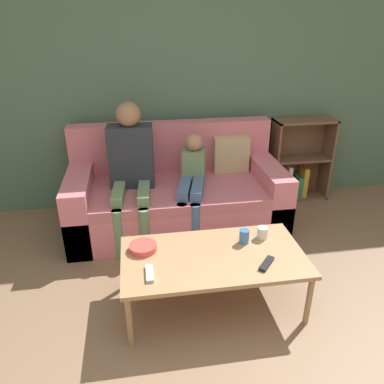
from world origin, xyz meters
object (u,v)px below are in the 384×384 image
Objects in this scene: person_adult at (131,162)px; tv_remote_1 at (150,273)px; couch at (177,196)px; cup_near at (244,236)px; snack_bowl at (143,247)px; coffee_table at (213,259)px; cup_far at (262,233)px; tv_remote_0 at (267,264)px; bookshelf at (295,167)px; person_child at (192,181)px.

tv_remote_1 is (0.08, -1.25, -0.30)m from person_adult.
cup_near is (0.36, -1.08, 0.16)m from couch.
person_adult is at bearing 128.48° from cup_near.
person_adult is 1.01m from snack_bowl.
snack_bowl is (-0.48, 0.14, 0.06)m from coffee_table.
couch is at bearing 116.44° from cup_far.
tv_remote_1 reaches higher than coffee_table.
tv_remote_0 is at bearing -103.61° from cup_far.
bookshelf is 5.71× the size of tv_remote_0.
cup_near is 0.66× the size of tv_remote_0.
tv_remote_0 is (0.33, -0.17, 0.04)m from coffee_table.
couch reaches higher than person_child.
person_child is 0.94m from cup_near.
person_child is (0.55, -0.08, -0.19)m from person_adult.
person_adult is 7.77× the size of tv_remote_0.
tv_remote_1 is at bearing -81.88° from person_adult.
cup_near is (0.25, 0.12, 0.09)m from coffee_table.
person_child reaches higher than cup_near.
tv_remote_0 is at bearing -0.84° from tv_remote_1.
person_adult reaches higher than coffee_table.
tv_remote_0 and tv_remote_1 have the same top height.
person_adult is 11.79× the size of cup_near.
person_child is at bearing 60.83° from snack_bowl.
cup_far reaches higher than coffee_table.
person_adult is (-0.42, -0.09, 0.42)m from couch.
bookshelf is 1.82m from cup_near.
couch is at bearing 16.35° from person_adult.
tv_remote_1 is (-0.86, -0.31, -0.03)m from cup_far.
snack_bowl is at bearing 163.62° from coffee_table.
cup_far is (-0.88, -1.45, 0.10)m from bookshelf.
person_child reaches higher than tv_remote_0.
cup_near is at bearing 144.95° from tv_remote_0.
person_child is 1.27m from tv_remote_1.
cup_far reaches higher than tv_remote_1.
person_child is at bearing 104.64° from cup_near.
cup_near reaches higher than coffee_table.
person_adult is 13.96× the size of cup_far.
cup_near is 0.16m from cup_far.
couch is at bearing 140.88° from person_child.
bookshelf is 1.92m from person_adult.
person_child reaches higher than bookshelf.
cup_far is 0.88m from snack_bowl.
person_adult is 1.34× the size of person_child.
person_child is (0.13, -0.17, 0.23)m from couch.
tv_remote_0 reaches higher than coffee_table.
bookshelf is (1.40, 0.41, 0.06)m from couch.
snack_bowl is at bearing -104.72° from person_child.
snack_bowl is at bearing -160.31° from tv_remote_0.
tv_remote_0 is (0.31, -1.19, -0.11)m from person_child.
couch reaches higher than cup_near.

